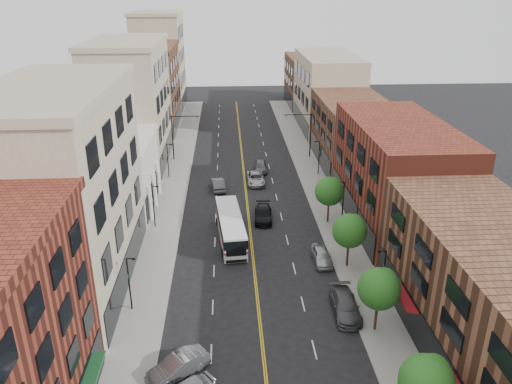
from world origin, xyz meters
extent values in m
plane|color=black|center=(0.00, 0.00, 0.00)|extent=(220.00, 220.00, 0.00)
cube|color=gray|center=(-10.00, 35.00, 0.07)|extent=(4.00, 110.00, 0.15)
cube|color=gray|center=(10.00, 35.00, 0.07)|extent=(4.00, 110.00, 0.15)
cube|color=tan|center=(-17.00, 13.00, 9.00)|extent=(10.00, 22.00, 18.00)
cube|color=silver|center=(-17.00, 31.00, 4.00)|extent=(10.00, 14.00, 8.00)
cube|color=tan|center=(-17.00, 48.00, 9.00)|extent=(10.00, 20.00, 18.00)
cube|color=brown|center=(-17.00, 68.00, 7.50)|extent=(10.00, 20.00, 15.00)
cube|color=tan|center=(-17.00, 86.00, 10.00)|extent=(10.00, 16.00, 20.00)
cube|color=brown|center=(17.00, 0.00, 5.00)|extent=(10.00, 26.00, 10.00)
cube|color=maroon|center=(17.00, 24.00, 6.00)|extent=(10.00, 22.00, 12.00)
cube|color=brown|center=(17.00, 45.00, 5.00)|extent=(10.00, 20.00, 10.00)
cube|color=tan|center=(17.00, 66.00, 7.00)|extent=(10.00, 22.00, 14.00)
cube|color=brown|center=(17.00, 86.00, 5.50)|extent=(10.00, 18.00, 11.00)
sphere|color=#225E1B|center=(9.30, -6.00, 4.04)|extent=(3.40, 3.40, 3.40)
sphere|color=#225E1B|center=(9.80, -5.60, 4.55)|extent=(2.04, 2.04, 2.04)
cylinder|color=black|center=(9.30, 4.00, 1.40)|extent=(0.22, 0.22, 2.50)
sphere|color=#225E1B|center=(9.30, 4.00, 4.04)|extent=(3.40, 3.40, 3.40)
sphere|color=#225E1B|center=(9.80, 4.40, 4.55)|extent=(2.04, 2.04, 2.04)
cylinder|color=black|center=(9.30, 14.00, 1.40)|extent=(0.22, 0.22, 2.50)
sphere|color=#225E1B|center=(9.30, 14.00, 4.04)|extent=(3.40, 3.40, 3.40)
sphere|color=#225E1B|center=(9.80, 14.40, 4.55)|extent=(2.04, 2.04, 2.04)
cylinder|color=black|center=(9.30, 24.00, 1.40)|extent=(0.22, 0.22, 2.50)
sphere|color=#225E1B|center=(9.30, 24.00, 4.04)|extent=(3.40, 3.40, 3.40)
sphere|color=#225E1B|center=(9.80, 24.40, 4.55)|extent=(2.04, 2.04, 2.04)
cylinder|color=black|center=(-11.00, 8.00, 2.65)|extent=(0.14, 0.14, 5.00)
cylinder|color=black|center=(-10.65, 8.00, 5.15)|extent=(0.70, 0.10, 0.10)
cube|color=black|center=(-10.40, 8.00, 5.10)|extent=(0.28, 0.14, 0.14)
cube|color=#19592D|center=(-11.00, 8.00, 3.55)|extent=(0.04, 0.55, 0.35)
cylinder|color=black|center=(-11.00, 24.00, 2.65)|extent=(0.14, 0.14, 5.00)
cylinder|color=black|center=(-10.65, 24.00, 5.15)|extent=(0.70, 0.10, 0.10)
cube|color=black|center=(-10.40, 24.00, 5.10)|extent=(0.28, 0.14, 0.14)
cube|color=#19592D|center=(-11.00, 24.00, 3.55)|extent=(0.04, 0.55, 0.35)
cylinder|color=black|center=(-11.00, 40.00, 2.65)|extent=(0.14, 0.14, 5.00)
cylinder|color=black|center=(-10.65, 40.00, 5.15)|extent=(0.70, 0.10, 0.10)
cube|color=black|center=(-10.40, 40.00, 5.10)|extent=(0.28, 0.14, 0.14)
cube|color=#19592D|center=(-11.00, 40.00, 3.55)|extent=(0.04, 0.55, 0.35)
cylinder|color=black|center=(11.00, 8.00, 2.65)|extent=(0.14, 0.14, 5.00)
cylinder|color=black|center=(10.65, 8.00, 5.15)|extent=(0.70, 0.10, 0.10)
cube|color=black|center=(10.40, 8.00, 5.10)|extent=(0.28, 0.14, 0.14)
cube|color=#19592D|center=(11.00, 8.00, 3.55)|extent=(0.04, 0.55, 0.35)
cylinder|color=black|center=(11.00, 24.00, 2.65)|extent=(0.14, 0.14, 5.00)
cylinder|color=black|center=(10.65, 24.00, 5.15)|extent=(0.70, 0.10, 0.10)
cube|color=black|center=(10.40, 24.00, 5.10)|extent=(0.28, 0.14, 0.14)
cube|color=#19592D|center=(11.00, 24.00, 3.55)|extent=(0.04, 0.55, 0.35)
cylinder|color=black|center=(11.00, 40.00, 2.65)|extent=(0.14, 0.14, 5.00)
cylinder|color=black|center=(10.65, 40.00, 5.15)|extent=(0.70, 0.10, 0.10)
cube|color=black|center=(10.40, 40.00, 5.10)|extent=(0.28, 0.14, 0.14)
cube|color=#19592D|center=(11.00, 40.00, 3.55)|extent=(0.04, 0.55, 0.35)
cylinder|color=black|center=(-11.00, 48.00, 3.75)|extent=(0.18, 0.18, 7.20)
cylinder|color=black|center=(-8.80, 48.00, 7.15)|extent=(4.40, 0.12, 0.12)
imported|color=black|center=(-7.00, 48.00, 6.75)|extent=(0.15, 0.18, 0.90)
cylinder|color=black|center=(11.00, 48.00, 3.75)|extent=(0.18, 0.18, 7.20)
cylinder|color=black|center=(8.80, 48.00, 7.15)|extent=(4.40, 0.12, 0.12)
imported|color=black|center=(7.00, 48.00, 6.75)|extent=(0.15, 0.18, 0.90)
cube|color=silver|center=(-2.24, 20.57, 1.53)|extent=(3.39, 11.28, 2.68)
cube|color=black|center=(-2.24, 20.57, 2.18)|extent=(3.43, 11.32, 0.97)
cube|color=#A30B1A|center=(-2.24, 20.57, 1.25)|extent=(3.43, 11.32, 0.20)
cube|color=black|center=(-1.75, 15.02, 1.76)|extent=(2.03, 0.24, 1.48)
cylinder|color=black|center=(-3.13, 16.77, 0.44)|extent=(0.34, 0.91, 0.89)
cylinder|color=black|center=(-0.70, 16.99, 0.44)|extent=(0.34, 0.91, 0.89)
cylinder|color=black|center=(-3.79, 24.15, 0.44)|extent=(0.34, 0.91, 0.89)
cylinder|color=black|center=(-1.35, 24.37, 0.44)|extent=(0.34, 0.91, 0.89)
imported|color=gray|center=(-6.31, -0.04, 0.77)|extent=(4.73, 4.11, 1.54)
imported|color=#48484D|center=(7.40, 6.44, 0.78)|extent=(2.32, 5.45, 1.57)
imported|color=#A8ACB0|center=(6.93, 15.02, 0.73)|extent=(1.82, 4.34, 1.47)
imported|color=#48494D|center=(-3.80, 35.14, 0.76)|extent=(2.22, 4.81, 1.53)
imported|color=black|center=(1.73, 25.24, 0.74)|extent=(2.39, 5.23, 1.48)
imported|color=#9C9FA4|center=(1.50, 37.14, 0.74)|extent=(2.61, 5.37, 1.47)
imported|color=#56575C|center=(2.55, 42.00, 0.78)|extent=(2.00, 4.66, 1.57)
camera|label=1|loc=(-2.39, -28.64, 26.30)|focal=35.00mm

